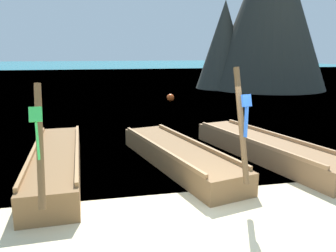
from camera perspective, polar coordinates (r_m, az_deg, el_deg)
name	(u,v)px	position (r m, az deg, el deg)	size (l,w,h in m)	color
ground	(208,226)	(6.58, 6.80, -16.47)	(120.00, 120.00, 0.00)	beige
sea_water	(106,69)	(67.12, -10.54, 9.53)	(120.00, 120.00, 0.00)	#147A89
longtail_boat_green_ribbon	(56,163)	(9.35, -18.41, -5.90)	(1.43, 6.35, 2.66)	brown
longtail_boat_blue_ribbon	(178,155)	(9.59, 1.66, -5.01)	(2.50, 5.84, 2.89)	brown
longtail_boat_orange_ribbon	(266,149)	(10.62, 16.36, -3.75)	(2.60, 6.27, 2.55)	olive
karst_rock	(265,10)	(31.36, 16.14, 18.37)	(11.03, 9.95, 14.37)	#2D302B
mooring_buoy_near	(170,98)	(22.13, 0.41, 4.84)	(0.48, 0.48, 0.48)	#EA5119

